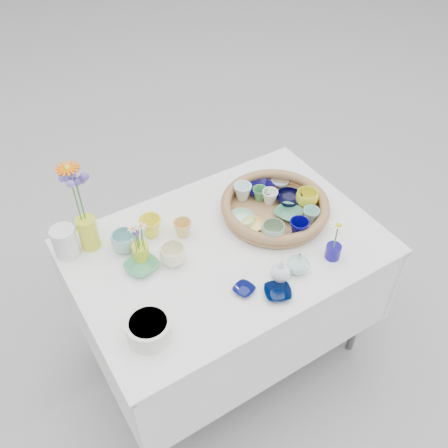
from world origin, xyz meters
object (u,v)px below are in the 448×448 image
display_table (226,347)px  wicker_tray (275,207)px  bud_vase_seafoam (299,263)px  tall_vase_yellow (88,233)px

display_table → wicker_tray: size_ratio=2.66×
wicker_tray → bud_vase_seafoam: 0.34m
wicker_tray → tall_vase_yellow: bearing=162.1°
wicker_tray → display_table: bearing=-169.9°
wicker_tray → bud_vase_seafoam: (-0.12, -0.31, 0.01)m
tall_vase_yellow → display_table: bearing=-31.8°
bud_vase_seafoam → tall_vase_yellow: size_ratio=0.63×
wicker_tray → tall_vase_yellow: size_ratio=3.20×
display_table → tall_vase_yellow: tall_vase_yellow is taller
bud_vase_seafoam → wicker_tray: bearing=69.5°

